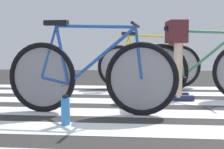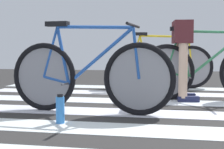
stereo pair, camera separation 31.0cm
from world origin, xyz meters
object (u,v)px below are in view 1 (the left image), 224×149
Objects in this scene: bicycle_2_of_3 at (200,70)px; bicycle_1_of_3 at (90,75)px; bicycle_3_of_3 at (149,65)px; water_bottle at (65,111)px; cyclist_2_of_3 at (176,49)px.

bicycle_1_of_3 is at bearing -145.25° from bicycle_2_of_3.
water_bottle is at bearing -112.47° from bicycle_3_of_3.
bicycle_1_of_3 is 1.73× the size of cyclist_2_of_3.
bicycle_2_of_3 is 6.69× the size of water_bottle.
bicycle_2_of_3 is 0.41m from cyclist_2_of_3.
water_bottle is at bearing -136.51° from bicycle_2_of_3.
cyclist_2_of_3 is 1.35m from bicycle_3_of_3.
bicycle_3_of_3 is at bearing 80.55° from bicycle_1_of_3.
bicycle_1_of_3 is at bearing -112.86° from bicycle_3_of_3.
cyclist_2_of_3 is (-0.31, -0.04, 0.27)m from bicycle_2_of_3.
bicycle_3_of_3 is 6.67× the size of water_bottle.
cyclist_2_of_3 reaches higher than bicycle_3_of_3.
cyclist_2_of_3 is at bearing -84.02° from bicycle_3_of_3.
bicycle_1_of_3 is at bearing 77.50° from water_bottle.
bicycle_2_of_3 is at bearing -71.34° from bicycle_3_of_3.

